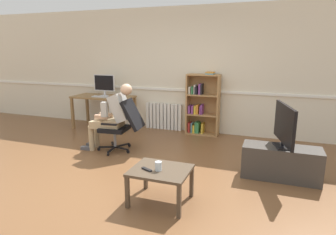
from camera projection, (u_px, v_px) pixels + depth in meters
name	position (u px, v px, depth m)	size (l,w,h in m)	color
ground_plane	(139.00, 176.00, 4.26)	(18.00, 18.00, 0.00)	brown
back_wall	(189.00, 71.00, 6.38)	(12.00, 0.13, 2.70)	beige
computer_desk	(103.00, 100.00, 6.71)	(1.40, 0.66, 0.76)	olive
imac_monitor	(104.00, 84.00, 6.69)	(0.53, 0.14, 0.48)	silver
keyboard	(100.00, 97.00, 6.55)	(0.38, 0.12, 0.02)	silver
computer_mouse	(112.00, 97.00, 6.47)	(0.06, 0.10, 0.03)	white
bookshelf	(201.00, 106.00, 6.25)	(0.70, 0.29, 1.35)	#AD7F4C
radiator	(164.00, 116.00, 6.70)	(0.86, 0.08, 0.60)	white
office_chair	(123.00, 123.00, 5.18)	(0.84, 0.62, 0.96)	black
person_seated	(112.00, 115.00, 5.20)	(0.99, 0.41, 1.23)	tan
tv_stand	(281.00, 163.00, 4.13)	(1.06, 0.41, 0.47)	#3D3833
tv_screen	(284.00, 125.00, 4.01)	(0.27, 0.85, 0.60)	black
coffee_table	(161.00, 174.00, 3.45)	(0.69, 0.57, 0.42)	#4C3D2D
drinking_glass	(158.00, 166.00, 3.39)	(0.08, 0.08, 0.11)	silver
spare_remote	(147.00, 169.00, 3.41)	(0.04, 0.15, 0.02)	black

